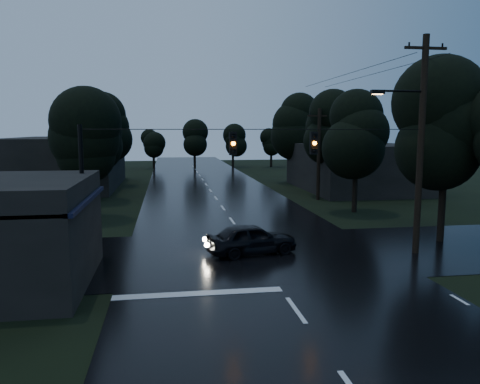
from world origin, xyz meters
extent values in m
cube|color=black|center=(0.00, 30.00, 0.00)|extent=(12.00, 120.00, 0.02)
cube|color=black|center=(0.00, 12.00, 0.00)|extent=(60.00, 9.00, 0.02)
cube|color=black|center=(-10.00, 9.00, 3.20)|extent=(6.00, 7.00, 0.12)
cube|color=black|center=(-7.00, 9.00, 3.20)|extent=(0.30, 7.00, 0.15)
cylinder|color=black|center=(-7.20, 6.00, 1.50)|extent=(0.10, 0.10, 3.00)
cylinder|color=black|center=(-7.20, 12.00, 1.50)|extent=(0.10, 0.10, 3.00)
cube|color=#FFD966|center=(-7.05, 7.50, 2.50)|extent=(0.06, 1.60, 0.50)
cube|color=#FFD966|center=(-7.05, 10.20, 2.50)|extent=(0.06, 1.20, 0.50)
cube|color=black|center=(14.00, 34.00, 2.20)|extent=(10.00, 14.00, 4.40)
cube|color=black|center=(-14.00, 40.00, 2.50)|extent=(10.00, 16.00, 5.00)
cylinder|color=black|center=(7.50, 11.00, 5.00)|extent=(0.30, 0.30, 10.00)
cube|color=black|center=(7.50, 11.00, 9.40)|extent=(2.00, 0.12, 0.12)
cylinder|color=black|center=(6.40, 11.00, 7.50)|extent=(2.20, 0.10, 0.10)
cube|color=black|center=(5.30, 11.00, 7.45)|extent=(0.60, 0.25, 0.18)
cube|color=#FFB266|center=(5.30, 11.00, 7.35)|extent=(0.45, 0.18, 0.03)
cylinder|color=black|center=(8.30, 28.00, 3.75)|extent=(0.30, 0.30, 7.50)
cube|color=black|center=(8.30, 28.00, 6.90)|extent=(2.00, 0.12, 0.12)
cylinder|color=black|center=(-7.50, 11.00, 3.00)|extent=(0.18, 0.18, 6.00)
cylinder|color=black|center=(0.00, 11.00, 5.80)|extent=(15.00, 0.03, 0.03)
cube|color=black|center=(-1.20, 11.00, 5.20)|extent=(0.32, 0.25, 1.00)
sphere|color=orange|center=(-1.20, 10.85, 5.20)|extent=(0.18, 0.18, 0.18)
cube|color=black|center=(2.40, 11.00, 5.20)|extent=(0.32, 0.25, 1.00)
sphere|color=orange|center=(2.40, 10.85, 5.20)|extent=(0.18, 0.18, 0.18)
cylinder|color=black|center=(10.00, 13.00, 1.40)|extent=(0.36, 0.36, 2.80)
sphere|color=black|center=(10.00, 13.00, 4.80)|extent=(4.48, 4.48, 4.48)
sphere|color=black|center=(10.00, 13.00, 6.00)|extent=(4.48, 4.48, 4.48)
sphere|color=black|center=(10.00, 13.00, 7.20)|extent=(4.48, 4.48, 4.48)
cylinder|color=black|center=(-9.00, 22.00, 1.22)|extent=(0.36, 0.36, 2.45)
sphere|color=black|center=(-9.00, 22.00, 4.20)|extent=(3.92, 3.92, 3.92)
sphere|color=black|center=(-9.00, 22.00, 5.25)|extent=(3.92, 3.92, 3.92)
sphere|color=black|center=(-9.00, 22.00, 6.30)|extent=(3.92, 3.92, 3.92)
cylinder|color=black|center=(-9.60, 30.00, 1.31)|extent=(0.36, 0.36, 2.62)
sphere|color=black|center=(-9.60, 30.00, 4.50)|extent=(4.20, 4.20, 4.20)
sphere|color=black|center=(-9.60, 30.00, 5.62)|extent=(4.20, 4.20, 4.20)
sphere|color=black|center=(-9.60, 30.00, 6.75)|extent=(4.20, 4.20, 4.20)
cylinder|color=black|center=(-10.20, 40.00, 1.40)|extent=(0.36, 0.36, 2.80)
sphere|color=black|center=(-10.20, 40.00, 4.80)|extent=(4.48, 4.48, 4.48)
sphere|color=black|center=(-10.20, 40.00, 6.00)|extent=(4.48, 4.48, 4.48)
sphere|color=black|center=(-10.20, 40.00, 7.20)|extent=(4.48, 4.48, 4.48)
cylinder|color=black|center=(9.00, 22.00, 1.31)|extent=(0.36, 0.36, 2.62)
sphere|color=black|center=(9.00, 22.00, 4.50)|extent=(4.20, 4.20, 4.20)
sphere|color=black|center=(9.00, 22.00, 5.62)|extent=(4.20, 4.20, 4.20)
sphere|color=black|center=(9.00, 22.00, 6.75)|extent=(4.20, 4.20, 4.20)
cylinder|color=black|center=(9.60, 30.00, 1.40)|extent=(0.36, 0.36, 2.80)
sphere|color=black|center=(9.60, 30.00, 4.80)|extent=(4.48, 4.48, 4.48)
sphere|color=black|center=(9.60, 30.00, 6.00)|extent=(4.48, 4.48, 4.48)
sphere|color=black|center=(9.60, 30.00, 7.20)|extent=(4.48, 4.48, 4.48)
cylinder|color=black|center=(10.20, 40.00, 1.49)|extent=(0.36, 0.36, 2.97)
sphere|color=black|center=(10.20, 40.00, 5.10)|extent=(4.76, 4.76, 4.76)
sphere|color=black|center=(10.20, 40.00, 6.38)|extent=(4.76, 4.76, 4.76)
sphere|color=black|center=(10.20, 40.00, 7.65)|extent=(4.76, 4.76, 4.76)
imported|color=black|center=(-0.18, 12.04, 0.72)|extent=(4.50, 2.59, 1.44)
camera|label=1|loc=(-4.00, -8.97, 5.79)|focal=35.00mm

